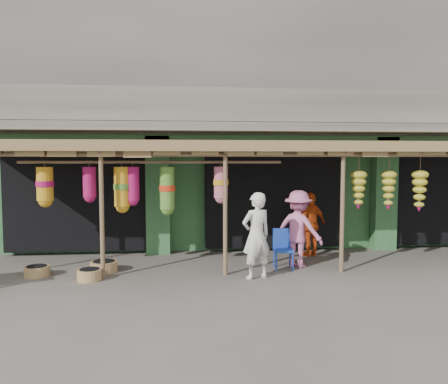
{
  "coord_description": "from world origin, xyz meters",
  "views": [
    {
      "loc": [
        -2.38,
        -9.12,
        2.38
      ],
      "look_at": [
        -1.41,
        1.0,
        1.65
      ],
      "focal_mm": 35.0,
      "sensor_mm": 36.0,
      "label": 1
    }
  ],
  "objects": [
    {
      "name": "basket_mid",
      "position": [
        -4.07,
        0.31,
        0.11
      ],
      "size": [
        0.71,
        0.71,
        0.22
      ],
      "primitive_type": "cylinder",
      "rotation": [
        0.0,
        0.0,
        -0.26
      ],
      "color": "#936441",
      "rests_on": "ground"
    },
    {
      "name": "person_front",
      "position": [
        -0.9,
        -0.52,
        0.87
      ],
      "size": [
        0.75,
        0.63,
        1.75
      ],
      "primitive_type": "imported",
      "rotation": [
        0.0,
        0.0,
        3.53
      ],
      "color": "silver",
      "rests_on": "ground"
    },
    {
      "name": "blue_chair",
      "position": [
        -0.17,
        0.26,
        0.49
      ],
      "size": [
        0.44,
        0.45,
        0.87
      ],
      "rotation": [
        0.0,
        0.0,
        -0.07
      ],
      "color": "#18389C",
      "rests_on": "ground"
    },
    {
      "name": "ground",
      "position": [
        0.0,
        0.0,
        0.0
      ],
      "size": [
        80.0,
        80.0,
        0.0
      ],
      "primitive_type": "plane",
      "color": "#514C47",
      "rests_on": "ground"
    },
    {
      "name": "building",
      "position": [
        -0.0,
        4.87,
        3.37
      ],
      "size": [
        16.4,
        6.8,
        7.0
      ],
      "color": "gray",
      "rests_on": "ground"
    },
    {
      "name": "basket_right",
      "position": [
        -4.24,
        -0.35,
        0.11
      ],
      "size": [
        0.57,
        0.57,
        0.22
      ],
      "primitive_type": "cylinder",
      "rotation": [
        0.0,
        0.0,
        0.2
      ],
      "color": "olive",
      "rests_on": "ground"
    },
    {
      "name": "person_vendor",
      "position": [
        0.81,
        1.42,
        0.8
      ],
      "size": [
        1.0,
        0.8,
        1.59
      ],
      "primitive_type": "imported",
      "rotation": [
        0.0,
        0.0,
        3.65
      ],
      "color": "#CC4713",
      "rests_on": "ground"
    },
    {
      "name": "basket_left",
      "position": [
        -5.38,
        0.05,
        0.1
      ],
      "size": [
        0.63,
        0.63,
        0.21
      ],
      "primitive_type": "cylinder",
      "rotation": [
        0.0,
        0.0,
        -0.32
      ],
      "color": "olive",
      "rests_on": "ground"
    },
    {
      "name": "person_shopper",
      "position": [
        0.19,
        0.32,
        0.86
      ],
      "size": [
        1.26,
        1.21,
        1.72
      ],
      "primitive_type": "imported",
      "rotation": [
        0.0,
        0.0,
        2.43
      ],
      "color": "#C2668E",
      "rests_on": "ground"
    },
    {
      "name": "awning",
      "position": [
        -0.13,
        0.8,
        2.58
      ],
      "size": [
        14.0,
        2.7,
        2.79
      ],
      "color": "brown",
      "rests_on": "ground"
    }
  ]
}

